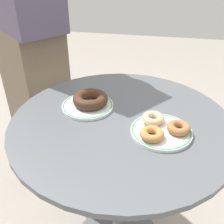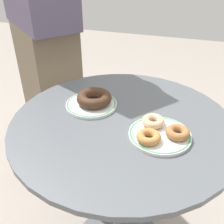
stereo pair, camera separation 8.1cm
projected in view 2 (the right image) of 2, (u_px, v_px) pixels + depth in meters
name	position (u px, v px, depth m)	size (l,w,h in m)	color
cafe_table	(121.00, 175.00, 0.98)	(0.73, 0.73, 0.73)	#565B60
plate_left	(91.00, 104.00, 0.92)	(0.18, 0.18, 0.01)	white
plate_right	(160.00, 135.00, 0.77)	(0.19, 0.19, 0.01)	white
donut_chocolate	(94.00, 98.00, 0.91)	(0.12, 0.12, 0.04)	#422819
donut_cinnamon	(178.00, 132.00, 0.75)	(0.07, 0.07, 0.02)	#A36B3D
donut_glazed	(153.00, 121.00, 0.80)	(0.07, 0.07, 0.02)	#E0B789
donut_old_fashioned	(149.00, 137.00, 0.74)	(0.07, 0.07, 0.02)	#BC7F42
person_figure	(43.00, 35.00, 1.28)	(0.48, 0.45, 1.71)	brown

